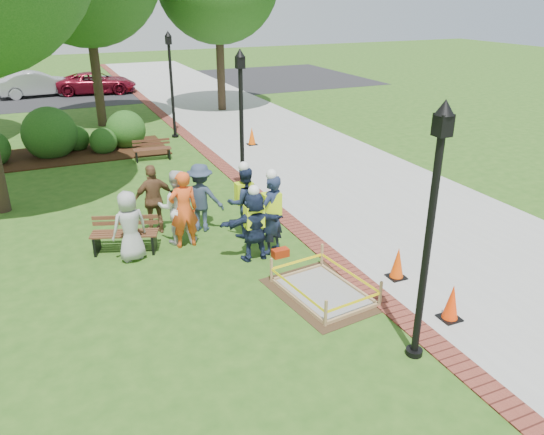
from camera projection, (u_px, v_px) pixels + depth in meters
name	position (u px, v px, depth m)	size (l,w,h in m)	color
ground	(273.00, 286.00, 10.96)	(100.00, 100.00, 0.00)	#285116
sidewalk	(286.00, 144.00, 21.24)	(6.00, 60.00, 0.02)	#9E9E99
brick_edging	(208.00, 153.00, 20.03)	(0.50, 60.00, 0.03)	maroon
mulch_bed	(71.00, 154.00, 19.94)	(7.00, 3.00, 0.05)	#381E0F
parking_lot	(101.00, 89.00, 33.70)	(36.00, 12.00, 0.01)	black
wet_concrete_pad	(324.00, 283.00, 10.61)	(1.98, 2.50, 0.55)	#47331E
bench_near	(125.00, 241.00, 12.35)	(1.60, 0.97, 0.82)	brown
bench_far	(153.00, 154.00, 19.21)	(1.37, 0.57, 0.72)	brown
cone_front	(452.00, 303.00, 9.71)	(0.37, 0.37, 0.73)	black
cone_back	(398.00, 264.00, 11.14)	(0.36, 0.36, 0.72)	black
cone_far	(252.00, 137.00, 21.06)	(0.37, 0.37, 0.72)	black
toolbox	(280.00, 253.00, 12.17)	(0.38, 0.21, 0.19)	#A6270C
lamp_near	(431.00, 219.00, 7.93)	(0.28, 0.28, 4.26)	black
lamp_mid	(241.00, 115.00, 14.67)	(0.28, 0.28, 4.26)	black
lamp_far	(171.00, 77.00, 21.41)	(0.28, 0.28, 4.26)	black
shrub_b	(53.00, 155.00, 19.83)	(1.96, 1.96, 1.96)	#144413
shrub_c	(105.00, 152.00, 20.20)	(1.03, 1.03, 1.03)	#144413
shrub_d	(128.00, 146.00, 21.06)	(1.53, 1.53, 1.53)	#144413
shrub_e	(77.00, 150.00, 20.56)	(1.02, 1.02, 1.02)	#144413
casual_person_a	(130.00, 226.00, 11.79)	(0.58, 0.44, 1.63)	#A0A0A0
casual_person_b	(184.00, 210.00, 12.37)	(0.61, 0.40, 1.87)	#F7521D
casual_person_c	(177.00, 207.00, 12.56)	(0.66, 0.51, 1.83)	silver
casual_person_d	(154.00, 200.00, 13.09)	(0.60, 0.42, 1.78)	brown
casual_person_e	(201.00, 198.00, 13.26)	(0.67, 0.61, 1.75)	#2E3A51
hivis_worker_a	(254.00, 223.00, 11.78)	(0.53, 0.35, 1.78)	#1C2949
hivis_worker_b	(271.00, 212.00, 12.05)	(0.71, 0.64, 2.03)	#18183E
hivis_worker_c	(244.00, 200.00, 12.90)	(0.58, 0.38, 1.92)	#162639
parked_car_b	(39.00, 96.00, 31.25)	(4.79, 2.08, 1.56)	#BAB9BF
parked_car_c	(98.00, 94.00, 32.14)	(4.24, 1.84, 1.38)	maroon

